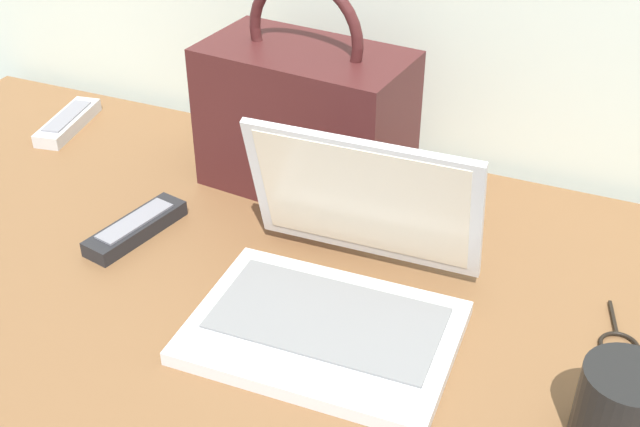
# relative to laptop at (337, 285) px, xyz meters

# --- Properties ---
(desk) EXTENTS (1.60, 0.76, 0.03)m
(desk) POSITION_rel_laptop_xyz_m (-0.07, 0.03, -0.06)
(desk) COLOR brown
(desk) RESTS_ON ground
(laptop) EXTENTS (0.32, 0.29, 0.21)m
(laptop) POSITION_rel_laptop_xyz_m (0.00, 0.00, 0.00)
(laptop) COLOR silver
(laptop) RESTS_ON desk
(coffee_mug) EXTENTS (0.13, 0.09, 0.09)m
(coffee_mug) POSITION_rel_laptop_xyz_m (0.34, -0.07, 0.00)
(coffee_mug) COLOR black
(coffee_mug) RESTS_ON desk
(remote_control_near) EXTENTS (0.08, 0.17, 0.02)m
(remote_control_near) POSITION_rel_laptop_xyz_m (-0.32, 0.05, -0.03)
(remote_control_near) COLOR black
(remote_control_near) RESTS_ON desk
(remote_control_far) EXTENTS (0.07, 0.17, 0.02)m
(remote_control_far) POSITION_rel_laptop_xyz_m (-0.62, 0.28, -0.03)
(remote_control_far) COLOR #B7B7B7
(remote_control_far) RESTS_ON desk
(handbag) EXTENTS (0.31, 0.19, 0.33)m
(handbag) POSITION_rel_laptop_xyz_m (-0.16, 0.27, 0.07)
(handbag) COLOR #3F1919
(handbag) RESTS_ON desk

